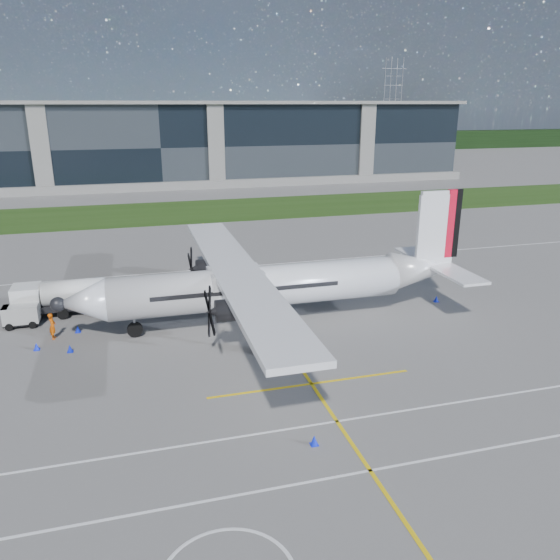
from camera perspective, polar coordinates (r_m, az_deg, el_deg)
name	(u,v)px	position (r m, az deg, el deg)	size (l,w,h in m)	color
ground	(180,223)	(74.07, -10.46, 5.85)	(400.00, 400.00, 0.00)	#5F5D5A
grass_strip	(174,212)	(81.89, -11.00, 6.98)	(400.00, 18.00, 0.04)	#213F11
terminal_building	(157,144)	(112.66, -12.69, 13.67)	(120.00, 20.00, 15.00)	black
tree_line	(146,146)	(172.77, -13.80, 13.47)	(400.00, 6.00, 6.00)	black
pylon_east	(392,103)	(203.74, 11.64, 17.62)	(9.00, 4.60, 30.00)	gray
yellow_taxiway_centerline	(251,294)	(45.82, -3.10, -1.44)	(0.20, 70.00, 0.01)	yellow
white_lane_line	(305,483)	(24.54, 2.59, -20.41)	(90.00, 0.15, 0.01)	white
turboprop_aircraft	(273,262)	(38.44, -0.71, 1.89)	(29.35, 30.44, 9.13)	white
fuel_tanker_truck	(54,298)	(44.14, -22.54, -1.80)	(7.06, 2.29, 2.65)	silver
baggage_tug	(21,316)	(43.17, -25.40, -3.41)	(2.55, 1.53, 1.53)	silver
ground_crew_person	(52,324)	(39.92, -22.71, -4.29)	(0.86, 0.61, 2.10)	#F25907
safety_cone_fwd	(36,346)	(38.88, -24.10, -6.34)	(0.36, 0.36, 0.50)	#0D21E9
safety_cone_tail	(436,299)	(45.64, 16.02, -1.89)	(0.36, 0.36, 0.50)	#0D21E9
safety_cone_nose_port	(70,348)	(37.75, -21.10, -6.68)	(0.36, 0.36, 0.50)	#0D21E9
safety_cone_stbdwing	(207,265)	(53.36, -7.62, 1.54)	(0.36, 0.36, 0.50)	#0D21E9
safety_cone_nose_stbd	(78,329)	(40.67, -20.38, -4.81)	(0.36, 0.36, 0.50)	#0D21E9
safety_cone_portwing	(314,440)	(26.60, 3.59, -16.36)	(0.36, 0.36, 0.50)	#0D21E9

